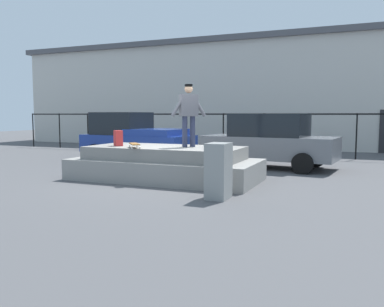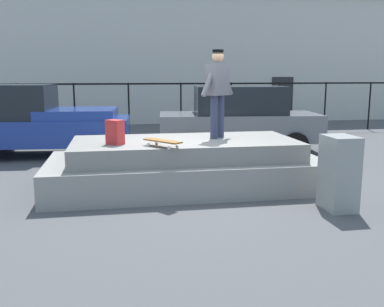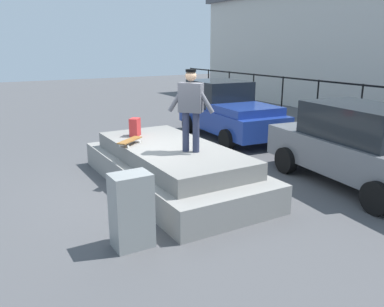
{
  "view_description": "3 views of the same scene",
  "coord_description": "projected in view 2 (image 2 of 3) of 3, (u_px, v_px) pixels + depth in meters",
  "views": [
    {
      "loc": [
        4.81,
        -9.62,
        1.78
      ],
      "look_at": [
        0.1,
        1.58,
        0.61
      ],
      "focal_mm": 37.87,
      "sensor_mm": 36.0,
      "label": 1
    },
    {
      "loc": [
        -1.4,
        -7.76,
        2.13
      ],
      "look_at": [
        0.21,
        1.34,
        0.43
      ],
      "focal_mm": 40.6,
      "sensor_mm": 36.0,
      "label": 2
    },
    {
      "loc": [
        7.28,
        -3.6,
        3.03
      ],
      "look_at": [
        -0.13,
        0.75,
        0.65
      ],
      "focal_mm": 36.63,
      "sensor_mm": 36.0,
      "label": 3
    }
  ],
  "objects": [
    {
      "name": "skateboard",
      "position": [
        163.0,
        141.0,
        7.33
      ],
      "size": [
        0.63,
        0.72,
        0.12
      ],
      "color": "brown",
      "rests_on": "concrete_ledge"
    },
    {
      "name": "warehouse_building",
      "position": [
        141.0,
        57.0,
        22.17
      ],
      "size": [
        30.82,
        8.6,
        5.91
      ],
      "color": "beige",
      "rests_on": "ground_plane"
    },
    {
      "name": "ground_plane",
      "position": [
        193.0,
        189.0,
        8.14
      ],
      "size": [
        60.0,
        60.0,
        0.0
      ],
      "primitive_type": "plane",
      "color": "#4C4C4F"
    },
    {
      "name": "skateboarder",
      "position": [
        218.0,
        87.0,
        8.22
      ],
      "size": [
        0.79,
        0.72,
        1.67
      ],
      "color": "#2D334C",
      "rests_on": "concrete_ledge"
    },
    {
      "name": "car_blue_pickup_near",
      "position": [
        38.0,
        121.0,
        11.33
      ],
      "size": [
        4.49,
        2.33,
        1.87
      ],
      "color": "navy",
      "rests_on": "ground_plane"
    },
    {
      "name": "utility_box",
      "position": [
        339.0,
        173.0,
        6.84
      ],
      "size": [
        0.44,
        0.6,
        1.18
      ],
      "primitive_type": "cube",
      "rotation": [
        0.0,
        0.0,
        0.0
      ],
      "color": "gray",
      "rests_on": "ground_plane"
    },
    {
      "name": "car_grey_sedan_mid",
      "position": [
        239.0,
        119.0,
        11.98
      ],
      "size": [
        4.52,
        2.38,
        1.8
      ],
      "color": "slate",
      "rests_on": "ground_plane"
    },
    {
      "name": "fence_row",
      "position": [
        155.0,
        99.0,
        15.3
      ],
      "size": [
        24.06,
        0.06,
        1.83
      ],
      "color": "black",
      "rests_on": "ground_plane"
    },
    {
      "name": "concrete_ledge",
      "position": [
        185.0,
        166.0,
        8.25
      ],
      "size": [
        5.09,
        2.34,
        0.91
      ],
      "color": "gray",
      "rests_on": "ground_plane"
    },
    {
      "name": "backpack",
      "position": [
        115.0,
        132.0,
        7.6
      ],
      "size": [
        0.34,
        0.34,
        0.43
      ],
      "primitive_type": "cube",
      "rotation": [
        0.0,
        0.0,
        5.53
      ],
      "color": "red",
      "rests_on": "concrete_ledge"
    }
  ]
}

